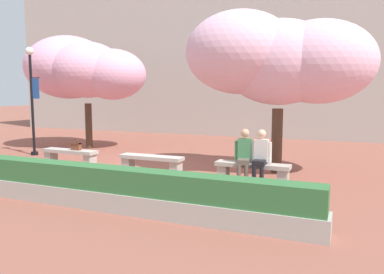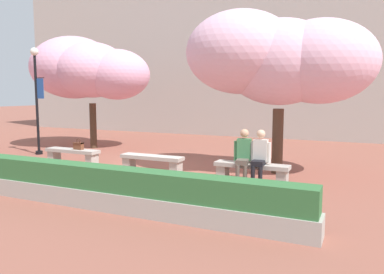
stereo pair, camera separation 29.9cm
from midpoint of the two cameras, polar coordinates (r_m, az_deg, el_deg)
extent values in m
plane|color=#8E5142|center=(10.53, -7.00, -5.25)|extent=(100.00, 100.00, 0.00)
cube|color=#B7B2A8|center=(20.75, 8.67, 12.17)|extent=(28.00, 4.00, 8.37)
cube|color=#ADA89E|center=(12.12, -18.81, -2.06)|extent=(1.85, 0.42, 0.10)
cube|color=#ADA89E|center=(12.67, -21.32, -2.83)|extent=(0.24, 0.34, 0.35)
cube|color=#ADA89E|center=(11.67, -15.99, -3.41)|extent=(0.24, 0.34, 0.35)
cube|color=#ADA89E|center=(10.45, -7.04, -3.10)|extent=(1.85, 0.42, 0.10)
cube|color=#ADA89E|center=(10.89, -10.47, -3.98)|extent=(0.24, 0.34, 0.35)
cube|color=#ADA89E|center=(10.14, -3.31, -4.66)|extent=(0.24, 0.34, 0.35)
cube|color=#ADA89E|center=(9.37, 8.30, -4.25)|extent=(1.85, 0.42, 0.10)
cube|color=#ADA89E|center=(9.63, 3.90, -5.27)|extent=(0.24, 0.34, 0.35)
cube|color=#ADA89E|center=(9.26, 12.82, -5.90)|extent=(0.24, 0.34, 0.35)
cube|color=black|center=(9.11, 6.13, -6.92)|extent=(0.13, 0.23, 0.06)
cylinder|color=brown|center=(9.12, 6.20, -5.55)|extent=(0.10, 0.10, 0.42)
cube|color=black|center=(9.09, 7.26, -6.97)|extent=(0.13, 0.23, 0.06)
cylinder|color=brown|center=(9.10, 7.33, -5.60)|extent=(0.10, 0.10, 0.42)
cube|color=brown|center=(9.23, 6.95, -3.71)|extent=(0.33, 0.43, 0.12)
cube|color=#428451|center=(9.40, 7.16, -1.85)|extent=(0.37, 0.26, 0.54)
sphere|color=tan|center=(9.35, 7.20, 0.60)|extent=(0.21, 0.21, 0.21)
cylinder|color=#428451|center=(9.42, 5.88, -2.07)|extent=(0.09, 0.09, 0.50)
cylinder|color=#428451|center=(9.36, 8.42, -2.16)|extent=(0.09, 0.09, 0.50)
cube|color=black|center=(9.02, 8.39, -7.09)|extent=(0.11, 0.22, 0.06)
cylinder|color=black|center=(9.03, 8.49, -5.71)|extent=(0.10, 0.10, 0.42)
cube|color=black|center=(8.98, 9.52, -7.17)|extent=(0.11, 0.22, 0.06)
cylinder|color=black|center=(8.99, 9.62, -5.78)|extent=(0.10, 0.10, 0.42)
cube|color=black|center=(9.13, 9.32, -3.86)|extent=(0.30, 0.41, 0.12)
cube|color=silver|center=(9.30, 9.62, -1.99)|extent=(0.35, 0.23, 0.54)
sphere|color=beige|center=(9.25, 9.67, 0.49)|extent=(0.21, 0.21, 0.21)
cylinder|color=silver|center=(9.33, 8.33, -2.19)|extent=(0.09, 0.09, 0.50)
cylinder|color=silver|center=(9.25, 10.87, -2.31)|extent=(0.09, 0.09, 0.50)
cube|color=brown|center=(11.95, -17.93, -1.38)|extent=(0.30, 0.14, 0.22)
cube|color=#552C1C|center=(11.93, -17.96, -0.96)|extent=(0.30, 0.15, 0.04)
torus|color=#4A2718|center=(11.93, -17.96, -0.62)|extent=(0.14, 0.02, 0.14)
cylinder|color=#513828|center=(10.42, 12.00, -0.58)|extent=(0.29, 0.29, 1.75)
ellipsoid|color=#EFB7D1|center=(10.38, 12.29, 11.04)|extent=(3.01, 2.64, 2.26)
ellipsoid|color=#EFB7D1|center=(10.44, 6.58, 12.65)|extent=(2.97, 3.00, 2.23)
ellipsoid|color=#EFB7D1|center=(10.38, 17.97, 10.81)|extent=(2.88, 2.66, 2.16)
cylinder|color=#473323|center=(15.34, -16.00, 1.63)|extent=(0.26, 0.26, 1.78)
ellipsoid|color=#EAA8C6|center=(15.31, -16.26, 9.80)|extent=(2.87, 3.01, 2.15)
ellipsoid|color=#EAA8C6|center=(16.09, -18.74, 9.99)|extent=(3.31, 3.50, 2.48)
ellipsoid|color=#EAA8C6|center=(14.90, -12.56, 9.29)|extent=(2.58, 2.50, 1.93)
cylinder|color=black|center=(14.41, -23.41, -2.29)|extent=(0.24, 0.24, 0.12)
cylinder|color=black|center=(14.26, -23.72, 4.37)|extent=(0.09, 0.09, 3.47)
sphere|color=white|center=(14.33, -24.08, 11.87)|extent=(0.28, 0.28, 0.28)
cylinder|color=black|center=(14.12, -23.35, 8.31)|extent=(0.40, 0.02, 0.02)
cube|color=#234C93|center=(14.11, -23.28, 6.81)|extent=(0.30, 0.02, 0.70)
cube|color=#ADA89E|center=(7.91, -19.06, -8.23)|extent=(9.71, 0.50, 0.36)
cube|color=#336B38|center=(7.82, -19.17, -5.39)|extent=(9.61, 0.44, 0.44)
camera|label=1|loc=(0.15, -90.85, -0.10)|focal=35.00mm
camera|label=2|loc=(0.15, 89.15, 0.10)|focal=35.00mm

